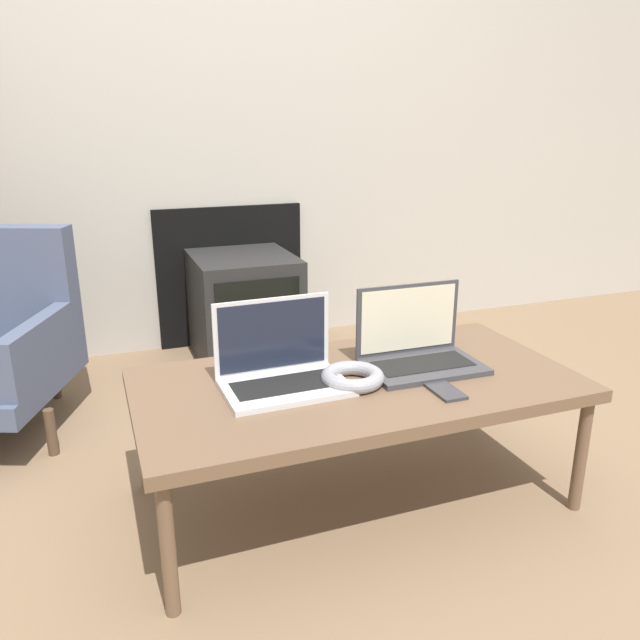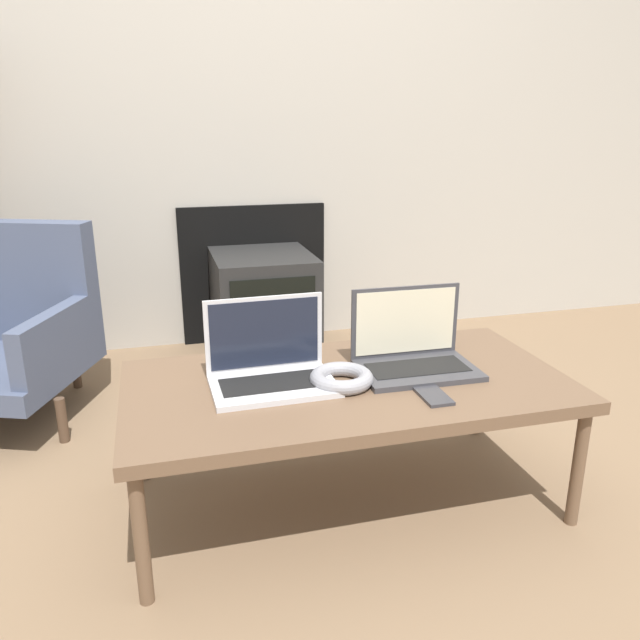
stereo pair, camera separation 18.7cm
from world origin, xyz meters
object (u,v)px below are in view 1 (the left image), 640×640
at_px(laptop_right, 417,348).
at_px(headphones, 353,377).
at_px(laptop_left, 281,367).
at_px(phone, 444,390).
at_px(tv, 244,308).

relative_size(laptop_right, headphones, 1.94).
bearing_deg(laptop_left, laptop_right, -1.05).
xyz_separation_m(laptop_left, laptop_right, (0.43, -0.00, 0.00)).
height_order(headphones, phone, headphones).
bearing_deg(tv, headphones, -90.35).
bearing_deg(headphones, laptop_left, 159.65).
xyz_separation_m(headphones, phone, (0.21, -0.13, -0.02)).
xyz_separation_m(laptop_right, phone, (-0.03, -0.20, -0.05)).
distance_m(laptop_left, phone, 0.45).
relative_size(laptop_right, phone, 2.47).
height_order(laptop_left, laptop_right, same).
bearing_deg(laptop_left, headphones, -21.40).
distance_m(laptop_left, tv, 1.25).
relative_size(phone, tv, 0.27).
relative_size(laptop_left, laptop_right, 1.00).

